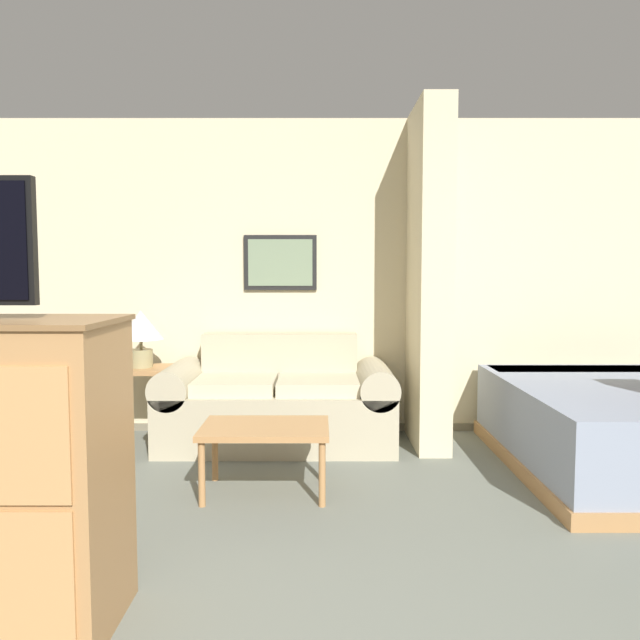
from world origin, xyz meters
name	(u,v)px	position (x,y,z in m)	size (l,w,h in m)	color
wall_back	(315,278)	(0.00, 3.62, 1.29)	(7.64, 0.16, 2.60)	beige
wall_partition_pillar	(431,277)	(0.90, 3.16, 1.30)	(0.24, 0.81, 2.60)	beige
couch	(280,403)	(-0.27, 3.13, 0.32)	(1.81, 0.84, 0.84)	#B7AD8E
coffee_table	(268,433)	(-0.27, 2.06, 0.37)	(0.77, 0.53, 0.42)	#B27F4C
side_table	(145,381)	(-1.34, 3.18, 0.49)	(0.42, 0.42, 0.60)	#B27F4C
table_lamp	(143,329)	(-1.34, 3.18, 0.90)	(0.35, 0.35, 0.44)	tan
bed	(639,427)	(2.21, 2.50, 0.29)	(1.71, 2.04, 0.58)	#B27F4C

